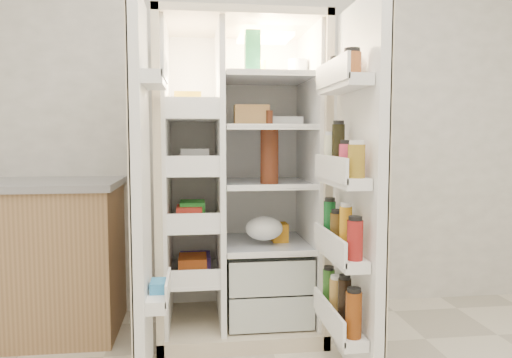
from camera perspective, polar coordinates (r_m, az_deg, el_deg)
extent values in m
cube|color=white|center=(3.22, -0.01, 8.58)|extent=(4.00, 0.02, 2.70)
cube|color=beige|center=(3.14, -2.56, 0.46)|extent=(0.92, 0.04, 1.80)
cube|color=beige|center=(2.81, -10.98, -0.16)|extent=(0.04, 0.70, 1.80)
cube|color=beige|center=(2.89, 6.72, 0.03)|extent=(0.04, 0.70, 1.80)
cube|color=beige|center=(2.87, -2.06, 17.70)|extent=(0.92, 0.70, 0.04)
cube|color=beige|center=(3.01, -1.95, -16.59)|extent=(0.92, 0.70, 0.08)
cube|color=white|center=(3.11, -2.51, 0.78)|extent=(0.84, 0.02, 1.68)
cube|color=white|center=(2.80, -10.38, 0.25)|extent=(0.02, 0.62, 1.68)
cube|color=white|center=(2.88, 6.15, 0.42)|extent=(0.02, 0.62, 1.68)
cube|color=white|center=(2.80, -4.25, 0.32)|extent=(0.03, 0.62, 1.68)
cube|color=#BBC4BE|center=(2.96, 1.15, -13.98)|extent=(0.47, 0.52, 0.19)
cube|color=#BBC4BE|center=(2.90, 1.16, -10.25)|extent=(0.47, 0.52, 0.19)
cube|color=#FFD18C|center=(2.93, 1.00, 16.26)|extent=(0.30, 0.30, 0.02)
cube|color=white|center=(2.90, -7.29, -11.01)|extent=(0.28, 0.58, 0.02)
cube|color=white|center=(2.83, -7.35, -5.16)|extent=(0.28, 0.58, 0.02)
cube|color=white|center=(2.80, -7.42, 0.90)|extent=(0.28, 0.58, 0.02)
cube|color=white|center=(2.79, -7.49, 7.05)|extent=(0.28, 0.58, 0.02)
cube|color=white|center=(2.89, 1.11, -7.56)|extent=(0.49, 0.58, 0.01)
cube|color=white|center=(2.83, 1.12, -0.43)|extent=(0.49, 0.58, 0.01)
cube|color=white|center=(2.82, 1.13, 6.05)|extent=(0.49, 0.58, 0.02)
cube|color=white|center=(2.84, 1.14, 11.71)|extent=(0.49, 0.58, 0.02)
cube|color=#BB4E1A|center=(2.89, -7.30, -9.86)|extent=(0.16, 0.20, 0.10)
cube|color=green|center=(2.82, -7.37, -3.76)|extent=(0.14, 0.18, 0.12)
cube|color=white|center=(2.79, -7.43, 1.82)|extent=(0.20, 0.22, 0.07)
cube|color=gold|center=(2.80, -7.51, 8.69)|extent=(0.15, 0.16, 0.14)
cube|color=#4B3195|center=(2.89, -7.30, -9.96)|extent=(0.18, 0.20, 0.09)
cube|color=red|center=(2.82, -7.37, -3.97)|extent=(0.14, 0.18, 0.10)
cube|color=white|center=(2.79, -7.44, 2.33)|extent=(0.16, 0.16, 0.12)
sphere|color=orange|center=(2.89, -1.15, -15.72)|extent=(0.07, 0.07, 0.07)
sphere|color=orange|center=(2.94, 0.57, -15.37)|extent=(0.07, 0.07, 0.07)
sphere|color=orange|center=(2.92, 2.70, -15.54)|extent=(0.07, 0.07, 0.07)
sphere|color=orange|center=(3.03, -0.47, -14.75)|extent=(0.07, 0.07, 0.07)
sphere|color=orange|center=(3.02, 1.52, -14.79)|extent=(0.07, 0.07, 0.07)
ellipsoid|color=#346722|center=(2.92, 1.10, -9.86)|extent=(0.26, 0.24, 0.11)
cylinder|color=#4F2111|center=(2.69, 1.59, 2.80)|extent=(0.10, 0.10, 0.31)
cylinder|color=brown|center=(2.80, 1.96, 1.31)|extent=(0.06, 0.06, 0.16)
cube|color=#207849|center=(2.75, -0.42, 14.61)|extent=(0.08, 0.08, 0.24)
cylinder|color=silver|center=(2.87, 4.93, 12.81)|extent=(0.11, 0.11, 0.10)
cylinder|color=olive|center=(2.87, 0.36, 12.78)|extent=(0.08, 0.08, 0.10)
cube|color=silver|center=(2.80, 3.19, 6.76)|extent=(0.22, 0.09, 0.05)
cube|color=#A17540|center=(2.74, -0.54, 7.47)|extent=(0.19, 0.11, 0.12)
ellipsoid|color=white|center=(2.79, 0.95, -6.41)|extent=(0.21, 0.19, 0.14)
cube|color=orange|center=(2.90, 2.78, -6.28)|extent=(0.09, 0.11, 0.11)
cube|color=white|center=(2.27, -13.39, -1.40)|extent=(0.05, 0.40, 1.72)
cube|color=beige|center=(2.27, -14.02, -1.41)|extent=(0.01, 0.40, 1.72)
cube|color=white|center=(2.37, -11.41, -13.50)|extent=(0.09, 0.32, 0.06)
cube|color=white|center=(2.26, -11.85, 11.30)|extent=(0.09, 0.32, 0.06)
cube|color=#338CCC|center=(2.36, -11.42, -12.81)|extent=(0.07, 0.12, 0.10)
cube|color=white|center=(2.29, 12.05, -1.31)|extent=(0.05, 0.58, 1.72)
cube|color=beige|center=(2.30, 12.64, -1.30)|extent=(0.01, 0.58, 1.72)
cube|color=white|center=(2.42, 9.78, -16.58)|extent=(0.11, 0.50, 0.05)
cube|color=white|center=(2.32, 9.91, -8.74)|extent=(0.11, 0.50, 0.05)
cube|color=white|center=(2.26, 10.04, -0.09)|extent=(0.11, 0.50, 0.05)
cube|color=white|center=(2.27, 10.20, 10.81)|extent=(0.11, 0.50, 0.05)
cylinder|color=#73320C|center=(2.20, 11.41, -15.39)|extent=(0.07, 0.07, 0.20)
cylinder|color=black|center=(2.31, 10.36, -14.08)|extent=(0.06, 0.06, 0.22)
cylinder|color=#B4843C|center=(2.44, 9.40, -13.56)|extent=(0.06, 0.06, 0.18)
cylinder|color=#2D6521|center=(2.55, 8.54, -12.56)|extent=(0.06, 0.06, 0.19)
cylinder|color=maroon|center=(2.11, 11.56, -7.07)|extent=(0.07, 0.07, 0.17)
cylinder|color=orange|center=(2.23, 10.49, -5.90)|extent=(0.06, 0.06, 0.21)
cylinder|color=brown|center=(2.35, 9.51, -5.92)|extent=(0.07, 0.07, 0.16)
cylinder|color=#145A24|center=(2.47, 8.65, -4.91)|extent=(0.06, 0.06, 0.20)
cylinder|color=olive|center=(2.07, 11.72, 2.06)|extent=(0.07, 0.07, 0.14)
cylinder|color=#C63350|center=(2.19, 10.62, 2.23)|extent=(0.07, 0.07, 0.14)
cylinder|color=black|center=(2.31, 9.65, 3.50)|extent=(0.06, 0.06, 0.23)
cylinder|color=#F4F5CA|center=(2.44, 8.75, 3.00)|extent=(0.06, 0.06, 0.18)
cylinder|color=#985026|center=(2.16, 11.21, 13.09)|extent=(0.08, 0.08, 0.10)
cylinder|color=#93511A|center=(2.37, 9.49, 12.39)|extent=(0.08, 0.08, 0.10)
cube|color=#A27C51|center=(3.16, -26.80, -8.69)|extent=(1.20, 0.62, 0.86)
cube|color=#95969B|center=(3.09, -27.13, -0.58)|extent=(1.24, 0.66, 0.04)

